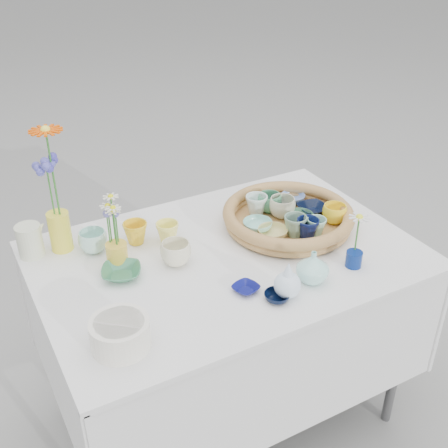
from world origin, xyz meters
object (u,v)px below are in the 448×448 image
display_table (226,410)px  wicker_tray (288,217)px  tall_vase_yellow (60,231)px  bud_vase_seafoam (313,267)px

display_table → wicker_tray: size_ratio=2.66×
display_table → tall_vase_yellow: (-0.48, 0.30, 0.83)m
wicker_tray → tall_vase_yellow: (-0.76, 0.25, 0.03)m
wicker_tray → bud_vase_seafoam: size_ratio=4.46×
bud_vase_seafoam → tall_vase_yellow: tall_vase_yellow is taller
display_table → tall_vase_yellow: bearing=148.3°
wicker_tray → tall_vase_yellow: bearing=162.1°
display_table → wicker_tray: bearing=10.1°
wicker_tray → bud_vase_seafoam: (-0.12, -0.31, 0.01)m
wicker_tray → bud_vase_seafoam: bud_vase_seafoam is taller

